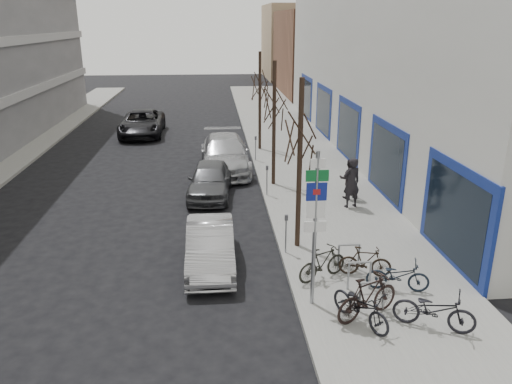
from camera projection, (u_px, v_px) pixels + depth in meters
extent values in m
plane|color=black|center=(219.00, 312.00, 12.73)|extent=(120.00, 120.00, 0.00)
cube|color=slate|center=(315.00, 184.00, 22.49)|extent=(5.00, 70.00, 0.15)
cube|color=brown|center=(341.00, 53.00, 50.17)|extent=(12.00, 14.00, 8.00)
cube|color=#937A5B|center=(316.00, 42.00, 64.18)|extent=(13.00, 12.00, 9.00)
cylinder|color=gray|center=(315.00, 234.00, 12.24)|extent=(0.10, 0.10, 4.20)
cube|color=white|center=(318.00, 163.00, 11.63)|extent=(0.35, 0.03, 0.22)
cube|color=#0C5926|center=(317.00, 176.00, 11.73)|extent=(0.55, 0.03, 0.28)
cube|color=navy|center=(317.00, 192.00, 11.86)|extent=(0.50, 0.03, 0.45)
cube|color=maroon|center=(317.00, 192.00, 11.85)|extent=(0.18, 0.02, 0.14)
cube|color=white|center=(316.00, 209.00, 12.00)|extent=(0.45, 0.03, 0.45)
cube|color=white|center=(315.00, 227.00, 12.15)|extent=(0.55, 0.03, 0.28)
cylinder|color=gray|center=(360.00, 298.00, 12.37)|extent=(0.06, 0.06, 0.80)
cylinder|color=gray|center=(383.00, 296.00, 12.41)|extent=(0.06, 0.06, 0.80)
cylinder|color=gray|center=(373.00, 283.00, 12.26)|extent=(0.60, 0.06, 0.06)
cylinder|color=gray|center=(348.00, 276.00, 13.40)|extent=(0.06, 0.06, 0.80)
cylinder|color=gray|center=(370.00, 275.00, 13.45)|extent=(0.06, 0.06, 0.80)
cylinder|color=gray|center=(360.00, 262.00, 13.30)|extent=(0.60, 0.06, 0.06)
cylinder|color=gray|center=(338.00, 258.00, 14.44)|extent=(0.06, 0.06, 0.80)
cylinder|color=gray|center=(359.00, 257.00, 14.49)|extent=(0.06, 0.06, 0.80)
cylinder|color=gray|center=(349.00, 245.00, 14.33)|extent=(0.60, 0.06, 0.06)
cylinder|color=black|center=(299.00, 168.00, 15.34)|extent=(0.16, 0.16, 5.50)
cylinder|color=black|center=(274.00, 126.00, 21.47)|extent=(0.16, 0.16, 5.50)
cylinder|color=black|center=(260.00, 103.00, 27.59)|extent=(0.16, 0.16, 5.50)
cylinder|color=gray|center=(286.00, 236.00, 15.50)|extent=(0.05, 0.05, 1.10)
cube|color=#3F3F44|center=(286.00, 218.00, 15.30)|extent=(0.10, 0.08, 0.18)
cylinder|color=gray|center=(267.00, 182.00, 20.68)|extent=(0.05, 0.05, 1.10)
cube|color=#3F3F44|center=(267.00, 168.00, 20.48)|extent=(0.10, 0.08, 0.18)
cylinder|color=gray|center=(256.00, 150.00, 25.87)|extent=(0.05, 0.05, 1.10)
cube|color=#3F3F44|center=(256.00, 138.00, 25.66)|extent=(0.10, 0.08, 0.18)
imported|color=black|center=(361.00, 303.00, 11.84)|extent=(1.36, 1.84, 1.10)
imported|color=black|center=(368.00, 297.00, 12.07)|extent=(1.96, 1.35, 1.16)
imported|color=black|center=(398.00, 273.00, 13.34)|extent=(1.74, 0.91, 1.02)
imported|color=black|center=(322.00, 263.00, 13.92)|extent=(1.69, 1.19, 1.00)
imported|color=black|center=(435.00, 307.00, 11.65)|extent=(1.95, 1.33, 1.15)
imported|color=black|center=(365.00, 261.00, 14.12)|extent=(1.56, 0.80, 0.91)
imported|color=#A7A8AD|center=(210.00, 246.00, 14.94)|extent=(1.41, 4.02, 1.32)
imported|color=#4A4B4F|center=(210.00, 180.00, 20.99)|extent=(2.09, 4.36, 1.44)
imported|color=#A3A4A8|center=(225.00, 154.00, 24.59)|extent=(2.44, 5.81, 1.68)
imported|color=black|center=(142.00, 123.00, 32.23)|extent=(2.71, 5.72, 1.58)
imported|color=black|center=(352.00, 183.00, 19.22)|extent=(0.83, 0.66, 1.98)
imported|color=black|center=(349.00, 179.00, 20.25)|extent=(0.69, 0.55, 1.66)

